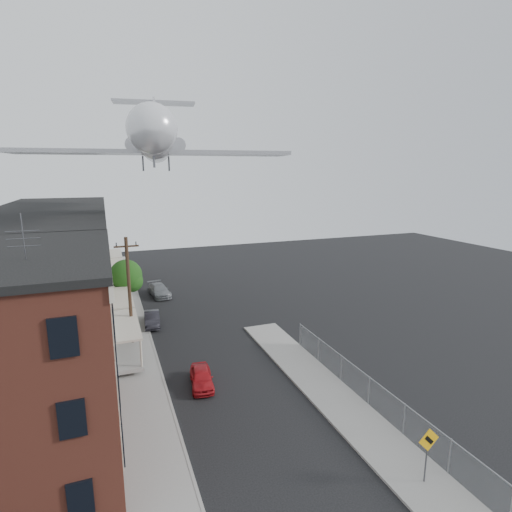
{
  "coord_description": "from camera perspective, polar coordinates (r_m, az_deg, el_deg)",
  "views": [
    {
      "loc": [
        -6.94,
        -12.75,
        13.7
      ],
      "look_at": [
        0.33,
        6.37,
        9.41
      ],
      "focal_mm": 28.0,
      "sensor_mm": 36.0,
      "label": 1
    }
  ],
  "objects": [
    {
      "name": "ground",
      "position": [
        19.96,
        6.61,
        -31.58
      ],
      "size": [
        120.0,
        120.0,
        0.0
      ],
      "primitive_type": "plane",
      "color": "black",
      "rests_on": "ground"
    },
    {
      "name": "sidewalk_left",
      "position": [
        39.23,
        -17.6,
        -9.07
      ],
      "size": [
        3.0,
        62.0,
        0.12
      ],
      "primitive_type": "cube",
      "color": "gray",
      "rests_on": "ground"
    },
    {
      "name": "sidewalk_right",
      "position": [
        26.32,
        11.56,
        -19.63
      ],
      "size": [
        3.0,
        26.0,
        0.12
      ],
      "primitive_type": "cube",
      "color": "gray",
      "rests_on": "ground"
    },
    {
      "name": "curb_left",
      "position": [
        39.3,
        -15.47,
        -8.89
      ],
      "size": [
        0.15,
        62.0,
        0.14
      ],
      "primitive_type": "cube",
      "color": "gray",
      "rests_on": "ground"
    },
    {
      "name": "curb_right",
      "position": [
        25.66,
        8.64,
        -20.39
      ],
      "size": [
        0.15,
        26.0,
        0.14
      ],
      "primitive_type": "cube",
      "color": "gray",
      "rests_on": "ground"
    },
    {
      "name": "row_house_a",
      "position": [
        30.89,
        -29.4,
        -5.83
      ],
      "size": [
        11.98,
        7.0,
        10.3
      ],
      "color": "slate",
      "rests_on": "ground"
    },
    {
      "name": "row_house_b",
      "position": [
        37.59,
        -27.91,
        -2.74
      ],
      "size": [
        11.98,
        7.0,
        10.3
      ],
      "color": "#6F6758",
      "rests_on": "ground"
    },
    {
      "name": "row_house_c",
      "position": [
        44.38,
        -26.88,
        -0.58
      ],
      "size": [
        11.98,
        7.0,
        10.3
      ],
      "color": "slate",
      "rests_on": "ground"
    },
    {
      "name": "row_house_d",
      "position": [
        51.22,
        -26.12,
        1.0
      ],
      "size": [
        11.98,
        7.0,
        10.3
      ],
      "color": "#6F6758",
      "rests_on": "ground"
    },
    {
      "name": "row_house_e",
      "position": [
        58.11,
        -25.54,
        2.21
      ],
      "size": [
        11.98,
        7.0,
        10.3
      ],
      "color": "slate",
      "rests_on": "ground"
    },
    {
      "name": "chainlink_fence",
      "position": [
        25.9,
        15.84,
        -18.01
      ],
      "size": [
        0.06,
        18.06,
        1.9
      ],
      "color": "gray",
      "rests_on": "ground"
    },
    {
      "name": "warning_sign",
      "position": [
        20.84,
        23.34,
        -23.77
      ],
      "size": [
        1.1,
        0.11,
        2.8
      ],
      "color": "#515156",
      "rests_on": "ground"
    },
    {
      "name": "utility_pole",
      "position": [
        32.08,
        -17.62,
        -5.06
      ],
      "size": [
        1.8,
        0.26,
        9.0
      ],
      "color": "black",
      "rests_on": "ground"
    },
    {
      "name": "street_tree",
      "position": [
        41.98,
        -17.91,
        -2.87
      ],
      "size": [
        3.22,
        3.2,
        5.2
      ],
      "color": "black",
      "rests_on": "ground"
    },
    {
      "name": "car_near",
      "position": [
        27.43,
        -7.79,
        -16.8
      ],
      "size": [
        1.87,
        3.66,
        1.19
      ],
      "primitive_type": "imported",
      "rotation": [
        0.0,
        0.0,
        -0.14
      ],
      "color": "red",
      "rests_on": "ground"
    },
    {
      "name": "car_mid",
      "position": [
        38.02,
        -14.65,
        -8.67
      ],
      "size": [
        1.59,
        3.86,
        1.24
      ],
      "primitive_type": "imported",
      "rotation": [
        0.0,
        0.0,
        -0.07
      ],
      "color": "black",
      "rests_on": "ground"
    },
    {
      "name": "car_far",
      "position": [
        46.51,
        -13.67,
        -4.77
      ],
      "size": [
        2.45,
        4.78,
        1.33
      ],
      "primitive_type": "imported",
      "rotation": [
        0.0,
        0.0,
        0.13
      ],
      "color": "slate",
      "rests_on": "ground"
    },
    {
      "name": "airplane",
      "position": [
        36.01,
        -14.24,
        15.49
      ],
      "size": [
        22.0,
        25.12,
        7.23
      ],
      "color": "silver",
      "rests_on": "ground"
    }
  ]
}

